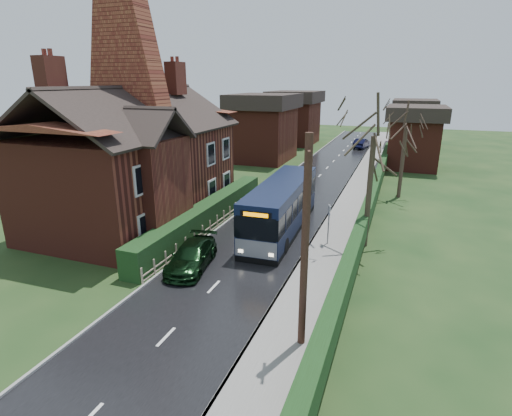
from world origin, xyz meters
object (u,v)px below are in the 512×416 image
at_px(car_silver, 258,199).
at_px(brick_house, 136,156).
at_px(telegraph_pole, 305,247).
at_px(bus_stop_sign, 329,219).
at_px(bus, 281,207).
at_px(car_green, 192,256).

bearing_deg(car_silver, brick_house, -144.51).
distance_m(brick_house, telegraph_pole, 16.54).
relative_size(car_silver, telegraph_pole, 0.49).
bearing_deg(bus_stop_sign, telegraph_pole, -109.83).
height_order(bus, car_silver, bus).
bearing_deg(car_green, telegraph_pole, -41.54).
bearing_deg(car_green, bus_stop_sign, 31.40).
relative_size(brick_house, car_green, 3.38).
height_order(brick_house, bus_stop_sign, brick_house).
xyz_separation_m(brick_house, bus, (9.54, 1.23, -2.82)).
height_order(bus, telegraph_pole, telegraph_pole).
xyz_separation_m(bus, bus_stop_sign, (3.20, -1.38, 0.07)).
height_order(bus, car_green, bus).
bearing_deg(car_silver, telegraph_pole, -68.42).
bearing_deg(car_silver, bus_stop_sign, -45.15).
distance_m(car_silver, bus_stop_sign, 8.33).
bearing_deg(car_green, car_silver, 81.86).
relative_size(brick_house, car_silver, 3.96).
distance_m(car_silver, car_green, 10.62).
bearing_deg(car_green, brick_house, 132.56).
distance_m(brick_house, bus, 10.02).
bearing_deg(telegraph_pole, bus_stop_sign, 81.07).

